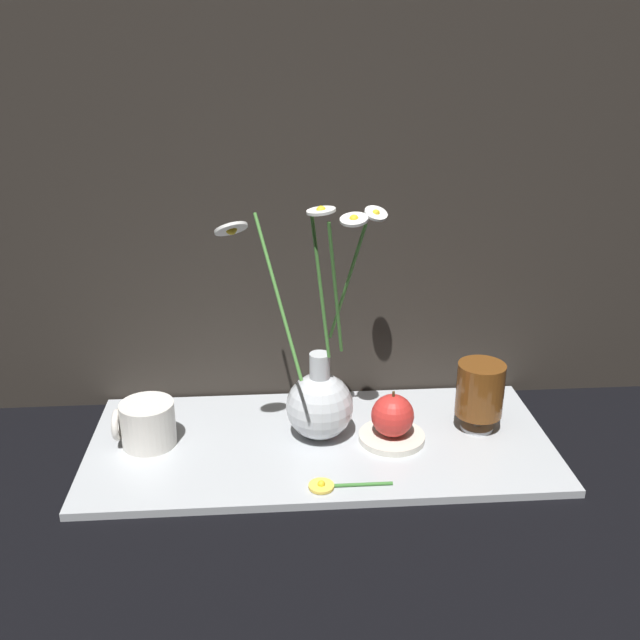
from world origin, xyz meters
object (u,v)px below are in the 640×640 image
Objects in this scene: yellow_mug at (147,424)px; orange_fruit at (393,415)px; tea_glass at (480,391)px; vase_with_flowers at (318,398)px.

yellow_mug is 0.38m from orange_fruit.
orange_fruit is at bearing -169.91° from tea_glass.
yellow_mug is 0.82× the size of tea_glass.
tea_glass is (0.52, 0.01, 0.03)m from yellow_mug.
orange_fruit is (0.37, -0.02, 0.01)m from yellow_mug.
yellow_mug is 0.52m from tea_glass.
orange_fruit is at bearing -2.55° from yellow_mug.
orange_fruit is (-0.14, -0.03, -0.02)m from tea_glass.
vase_with_flowers is 4.01× the size of yellow_mug.
vase_with_flowers is 0.26m from yellow_mug.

